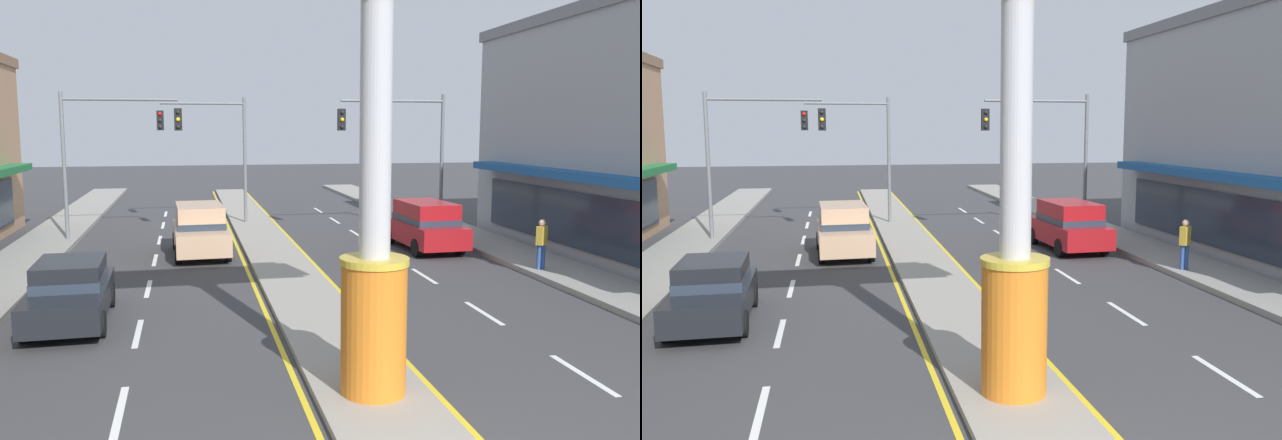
% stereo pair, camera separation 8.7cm
% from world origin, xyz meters
% --- Properties ---
extents(median_strip, '(2.04, 52.00, 0.14)m').
position_xyz_m(median_strip, '(0.00, 18.00, 0.07)').
color(median_strip, gray).
rests_on(median_strip, ground).
extents(sidewalk_left, '(2.41, 60.00, 0.18)m').
position_xyz_m(sidewalk_left, '(-8.83, 16.00, 0.09)').
color(sidewalk_left, gray).
rests_on(sidewalk_left, ground).
extents(sidewalk_right, '(2.41, 60.00, 0.18)m').
position_xyz_m(sidewalk_right, '(8.83, 16.00, 0.09)').
color(sidewalk_right, gray).
rests_on(sidewalk_right, ground).
extents(lane_markings, '(8.78, 52.00, 0.01)m').
position_xyz_m(lane_markings, '(0.00, 16.65, 0.00)').
color(lane_markings, silver).
rests_on(lane_markings, ground).
extents(district_sign, '(6.60, 1.20, 8.44)m').
position_xyz_m(district_sign, '(-0.00, 4.45, 4.48)').
color(district_sign, orange).
rests_on(district_sign, median_strip).
extents(traffic_light_left_side, '(4.86, 0.46, 6.20)m').
position_xyz_m(traffic_light_left_side, '(-6.26, 22.35, 4.25)').
color(traffic_light_left_side, slate).
rests_on(traffic_light_left_side, ground).
extents(traffic_light_right_side, '(4.86, 0.46, 6.20)m').
position_xyz_m(traffic_light_right_side, '(6.26, 21.55, 4.25)').
color(traffic_light_right_side, slate).
rests_on(traffic_light_right_side, ground).
extents(traffic_light_median_far, '(4.20, 0.46, 6.20)m').
position_xyz_m(traffic_light_median_far, '(-1.81, 26.19, 4.19)').
color(traffic_light_median_far, slate).
rests_on(traffic_light_median_far, ground).
extents(suv_near_right_lane, '(2.12, 4.68, 1.90)m').
position_xyz_m(suv_near_right_lane, '(-2.67, 18.66, 0.98)').
color(suv_near_right_lane, tan).
rests_on(suv_near_right_lane, ground).
extents(sedan_far_right_lane, '(1.93, 4.35, 1.53)m').
position_xyz_m(sedan_far_right_lane, '(-5.97, 10.42, 0.79)').
color(sedan_far_right_lane, black).
rests_on(sedan_far_right_lane, ground).
extents(suv_near_left_lane, '(2.13, 4.68, 1.90)m').
position_xyz_m(suv_near_left_lane, '(5.98, 18.09, 0.98)').
color(suv_near_left_lane, maroon).
rests_on(suv_near_left_lane, ground).
extents(pedestrian_near_kerb, '(0.45, 0.42, 1.64)m').
position_xyz_m(pedestrian_near_kerb, '(8.11, 13.06, 1.10)').
color(pedestrian_near_kerb, '#2D4C8C').
rests_on(pedestrian_near_kerb, sidewalk_right).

